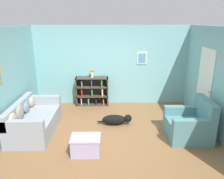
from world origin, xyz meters
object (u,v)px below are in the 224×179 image
object	(u,v)px
recliner_chair	(190,124)
dog	(116,120)
couch	(33,121)
vase	(92,72)
coffee_table	(86,145)
bookshelf	(92,91)

from	to	relation	value
recliner_chair	dog	bearing A→B (deg)	158.94
recliner_chair	dog	world-z (taller)	recliner_chair
couch	vase	xyz separation A→B (m)	(1.38, 1.87, 0.81)
recliner_chair	vase	distance (m)	3.42
recliner_chair	vase	xyz separation A→B (m)	(-2.51, 2.19, 0.78)
dog	vase	size ratio (longest dim) A/B	3.26
recliner_chair	vase	world-z (taller)	vase
recliner_chair	coffee_table	distance (m)	2.55
bookshelf	coffee_table	xyz separation A→B (m)	(0.06, -2.88, -0.25)
recliner_chair	bookshelf	bearing A→B (deg)	138.66
couch	dog	xyz separation A→B (m)	(2.12, 0.36, -0.16)
coffee_table	bookshelf	bearing A→B (deg)	91.22
coffee_table	dog	size ratio (longest dim) A/B	0.65
recliner_chair	coffee_table	bearing A→B (deg)	-164.69
couch	coffee_table	xyz separation A→B (m)	(1.44, -0.99, -0.10)
couch	dog	size ratio (longest dim) A/B	1.85
bookshelf	recliner_chair	world-z (taller)	recliner_chair
couch	vase	size ratio (longest dim) A/B	6.03
vase	bookshelf	bearing A→B (deg)	102.36
coffee_table	couch	bearing A→B (deg)	145.45
bookshelf	recliner_chair	distance (m)	3.35
vase	couch	bearing A→B (deg)	-126.40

